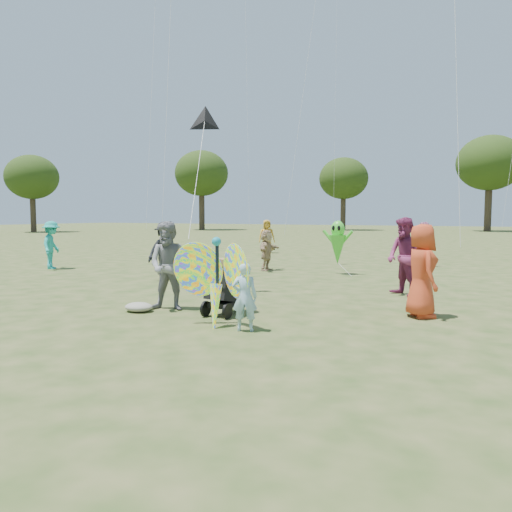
{
  "coord_description": "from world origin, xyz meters",
  "views": [
    {
      "loc": [
        4.35,
        -7.42,
        1.94
      ],
      "look_at": [
        -0.2,
        1.5,
        1.1
      ],
      "focal_mm": 35.0,
      "sensor_mm": 36.0,
      "label": 1
    }
  ],
  "objects_px": {
    "child_girl": "(245,297)",
    "crowd_i": "(52,245)",
    "crowd_a": "(422,271)",
    "crowd_e": "(404,257)",
    "butterfly_kite": "(216,282)",
    "crowd_b": "(165,251)",
    "jogging_stroller": "(227,283)",
    "crowd_d": "(267,250)",
    "adult_man": "(169,266)",
    "crowd_g": "(267,236)",
    "crowd_j": "(424,241)",
    "alien_kite": "(338,244)"
  },
  "relations": [
    {
      "from": "child_girl",
      "to": "crowd_i",
      "type": "distance_m",
      "value": 11.81
    },
    {
      "from": "crowd_a",
      "to": "crowd_e",
      "type": "bearing_deg",
      "value": -12.95
    },
    {
      "from": "child_girl",
      "to": "butterfly_kite",
      "type": "distance_m",
      "value": 0.64
    },
    {
      "from": "crowd_b",
      "to": "jogging_stroller",
      "type": "bearing_deg",
      "value": -104.13
    },
    {
      "from": "crowd_a",
      "to": "jogging_stroller",
      "type": "xyz_separation_m",
      "value": [
        -3.4,
        -1.42,
        -0.27
      ]
    },
    {
      "from": "crowd_d",
      "to": "crowd_i",
      "type": "distance_m",
      "value": 7.64
    },
    {
      "from": "adult_man",
      "to": "crowd_e",
      "type": "xyz_separation_m",
      "value": [
        3.89,
        3.97,
        0.04
      ]
    },
    {
      "from": "child_girl",
      "to": "crowd_g",
      "type": "distance_m",
      "value": 16.87
    },
    {
      "from": "jogging_stroller",
      "to": "crowd_g",
      "type": "bearing_deg",
      "value": 114.67
    },
    {
      "from": "adult_man",
      "to": "crowd_a",
      "type": "xyz_separation_m",
      "value": [
        4.64,
        1.59,
        -0.02
      ]
    },
    {
      "from": "jogging_stroller",
      "to": "crowd_d",
      "type": "bearing_deg",
      "value": 111.72
    },
    {
      "from": "crowd_j",
      "to": "crowd_b",
      "type": "bearing_deg",
      "value": -33.42
    },
    {
      "from": "crowd_i",
      "to": "butterfly_kite",
      "type": "height_order",
      "value": "crowd_i"
    },
    {
      "from": "crowd_a",
      "to": "crowd_j",
      "type": "height_order",
      "value": "crowd_a"
    },
    {
      "from": "crowd_i",
      "to": "butterfly_kite",
      "type": "relative_size",
      "value": 0.97
    },
    {
      "from": "butterfly_kite",
      "to": "child_girl",
      "type": "bearing_deg",
      "value": -7.67
    },
    {
      "from": "adult_man",
      "to": "crowd_e",
      "type": "distance_m",
      "value": 5.56
    },
    {
      "from": "child_girl",
      "to": "alien_kite",
      "type": "relative_size",
      "value": 0.66
    },
    {
      "from": "crowd_i",
      "to": "butterfly_kite",
      "type": "bearing_deg",
      "value": -147.91
    },
    {
      "from": "child_girl",
      "to": "crowd_a",
      "type": "bearing_deg",
      "value": -155.86
    },
    {
      "from": "crowd_i",
      "to": "crowd_b",
      "type": "bearing_deg",
      "value": -126.02
    },
    {
      "from": "child_girl",
      "to": "crowd_a",
      "type": "relative_size",
      "value": 0.65
    },
    {
      "from": "crowd_g",
      "to": "crowd_d",
      "type": "bearing_deg",
      "value": -95.72
    },
    {
      "from": "crowd_d",
      "to": "crowd_e",
      "type": "bearing_deg",
      "value": -123.23
    },
    {
      "from": "crowd_d",
      "to": "butterfly_kite",
      "type": "relative_size",
      "value": 0.8
    },
    {
      "from": "crowd_e",
      "to": "crowd_g",
      "type": "distance_m",
      "value": 13.59
    },
    {
      "from": "crowd_d",
      "to": "adult_man",
      "type": "bearing_deg",
      "value": -170.13
    },
    {
      "from": "adult_man",
      "to": "crowd_g",
      "type": "xyz_separation_m",
      "value": [
        -4.8,
        14.42,
        -0.06
      ]
    },
    {
      "from": "crowd_d",
      "to": "jogging_stroller",
      "type": "height_order",
      "value": "crowd_d"
    },
    {
      "from": "crowd_d",
      "to": "jogging_stroller",
      "type": "xyz_separation_m",
      "value": [
        2.61,
        -7.16,
        -0.09
      ]
    },
    {
      "from": "crowd_d",
      "to": "butterfly_kite",
      "type": "bearing_deg",
      "value": -160.62
    },
    {
      "from": "alien_kite",
      "to": "adult_man",
      "type": "bearing_deg",
      "value": -98.85
    },
    {
      "from": "crowd_b",
      "to": "crowd_j",
      "type": "relative_size",
      "value": 1.06
    },
    {
      "from": "child_girl",
      "to": "butterfly_kite",
      "type": "xyz_separation_m",
      "value": [
        -0.6,
        0.08,
        0.21
      ]
    },
    {
      "from": "crowd_a",
      "to": "crowd_b",
      "type": "distance_m",
      "value": 7.97
    },
    {
      "from": "butterfly_kite",
      "to": "adult_man",
      "type": "bearing_deg",
      "value": 152.66
    },
    {
      "from": "child_girl",
      "to": "adult_man",
      "type": "bearing_deg",
      "value": -44.21
    },
    {
      "from": "crowd_b",
      "to": "crowd_j",
      "type": "height_order",
      "value": "crowd_b"
    },
    {
      "from": "child_girl",
      "to": "crowd_i",
      "type": "height_order",
      "value": "crowd_i"
    },
    {
      "from": "crowd_a",
      "to": "crowd_j",
      "type": "relative_size",
      "value": 1.09
    },
    {
      "from": "crowd_d",
      "to": "crowd_i",
      "type": "bearing_deg",
      "value": 112.7
    },
    {
      "from": "crowd_b",
      "to": "crowd_e",
      "type": "bearing_deg",
      "value": -62.21
    },
    {
      "from": "crowd_a",
      "to": "jogging_stroller",
      "type": "bearing_deg",
      "value": 82.12
    },
    {
      "from": "crowd_a",
      "to": "crowd_e",
      "type": "xyz_separation_m",
      "value": [
        -0.76,
        2.39,
        0.05
      ]
    },
    {
      "from": "crowd_a",
      "to": "jogging_stroller",
      "type": "relative_size",
      "value": 1.62
    },
    {
      "from": "adult_man",
      "to": "alien_kite",
      "type": "height_order",
      "value": "adult_man"
    },
    {
      "from": "crowd_g",
      "to": "crowd_b",
      "type": "bearing_deg",
      "value": -112.0
    },
    {
      "from": "crowd_b",
      "to": "crowd_i",
      "type": "bearing_deg",
      "value": 111.05
    },
    {
      "from": "crowd_d",
      "to": "butterfly_kite",
      "type": "height_order",
      "value": "butterfly_kite"
    },
    {
      "from": "crowd_d",
      "to": "jogging_stroller",
      "type": "bearing_deg",
      "value": -160.66
    }
  ]
}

